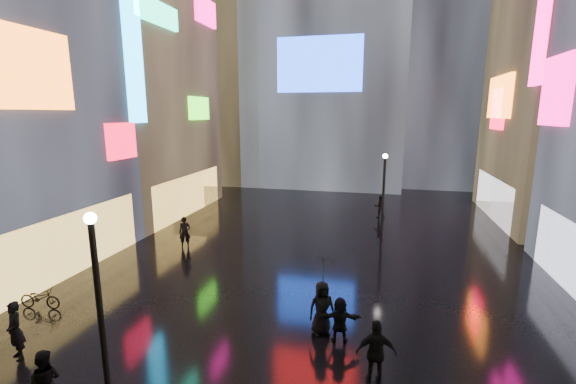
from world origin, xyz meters
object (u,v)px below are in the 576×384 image
(pedestrian_3, at_px, (376,353))
(bicycle, at_px, (40,298))
(lamp_far, at_px, (384,191))
(lamp_near, at_px, (99,299))

(pedestrian_3, relative_size, bicycle, 1.16)
(lamp_far, distance_m, pedestrian_3, 13.58)
(lamp_far, height_order, bicycle, lamp_far)
(pedestrian_3, bearing_deg, lamp_far, -99.40)
(lamp_near, distance_m, pedestrian_3, 7.55)
(lamp_near, bearing_deg, lamp_far, 65.97)
(lamp_far, bearing_deg, pedestrian_3, -90.64)
(pedestrian_3, height_order, bicycle, pedestrian_3)
(lamp_far, xyz_separation_m, bicycle, (-13.02, -12.12, -2.51))
(pedestrian_3, xyz_separation_m, bicycle, (-12.87, 1.31, -0.52))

